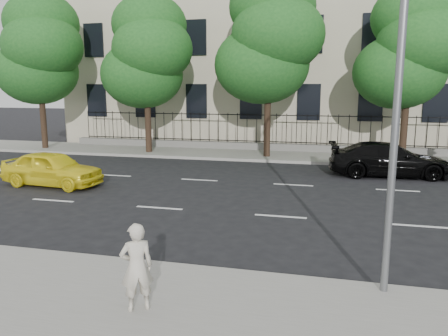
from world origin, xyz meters
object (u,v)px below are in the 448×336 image
object	(u,v)px
yellow_taxi	(52,169)
woman_near	(137,267)
black_sedan	(389,159)
street_light	(399,19)

from	to	relation	value
yellow_taxi	woman_near	distance (m)	11.57
yellow_taxi	black_sedan	distance (m)	14.38
street_light	woman_near	world-z (taller)	street_light
yellow_taxi	black_sedan	xyz separation A→B (m)	(13.38, 5.27, 0.05)
yellow_taxi	black_sedan	world-z (taller)	black_sedan
black_sedan	street_light	bearing A→B (deg)	168.29
street_light	yellow_taxi	bearing A→B (deg)	152.08
black_sedan	woman_near	bearing A→B (deg)	153.23
street_light	woman_near	xyz separation A→B (m)	(-4.22, -2.30, -4.22)
yellow_taxi	street_light	bearing A→B (deg)	-112.91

